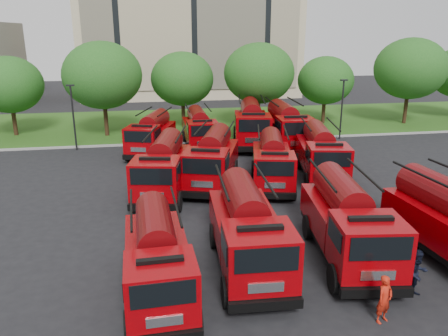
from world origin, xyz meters
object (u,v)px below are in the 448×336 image
Objects in this scene: fire_truck_2 at (347,221)px; fire_truck_4 at (163,167)px; firefighter_0 at (382,321)px; fire_truck_11 at (286,126)px; firefighter_4 at (162,210)px; fire_truck_8 at (152,134)px; fire_truck_0 at (157,257)px; fire_truck_6 at (272,161)px; fire_truck_5 at (212,159)px; fire_truck_7 at (321,153)px; firefighter_5 at (322,180)px; fire_truck_1 at (248,229)px; fire_truck_9 at (199,129)px; firefighter_1 at (413,296)px; fire_truck_10 at (252,124)px.

fire_truck_4 is (-7.05, 8.69, 0.01)m from fire_truck_2.
fire_truck_11 is at bearing 56.55° from firefighter_0.
fire_truck_8 is at bearing -47.54° from firefighter_4.
fire_truck_0 is at bearing -81.70° from fire_truck_4.
firefighter_4 is (-0.24, -2.44, -1.62)m from fire_truck_4.
fire_truck_11 reaches higher than fire_truck_6.
fire_truck_8 is at bearing 83.58° from firefighter_0.
fire_truck_5 is (-4.08, 9.86, 0.00)m from fire_truck_2.
firefighter_5 is (-0.06, -0.65, -1.59)m from fire_truck_7.
firefighter_5 is at bearing -88.04° from fire_truck_11.
fire_truck_1 is 0.96× the size of fire_truck_4.
fire_truck_0 reaches higher than firefighter_4.
fire_truck_9 is at bearing 171.18° from fire_truck_11.
fire_truck_7 is at bearing 28.90° from fire_truck_6.
firefighter_0 is 0.84× the size of firefighter_4.
fire_truck_8 is at bearing 87.83° from fire_truck_0.
fire_truck_8 is 3.57× the size of firefighter_4.
fire_truck_1 is 3.99× the size of firefighter_1.
fire_truck_5 is 0.92× the size of fire_truck_10.
fire_truck_8 is 22.61m from firefighter_1.
firefighter_5 is (1.60, 12.46, 0.00)m from firefighter_1.
firefighter_4 is at bearing -105.30° from fire_truck_9.
fire_truck_0 is 7.72m from firefighter_0.
fire_truck_5 is at bearing 19.56° from firefighter_5.
fire_truck_0 is 21.67m from fire_truck_11.
fire_truck_6 is 9.86m from fire_truck_10.
fire_truck_6 reaches higher than fire_truck_0.
firefighter_0 is 14.02m from firefighter_5.
fire_truck_7 is 0.94× the size of fire_truck_11.
fire_truck_5 is at bearing 92.35° from fire_truck_1.
fire_truck_6 is 9.13m from fire_truck_11.
firefighter_4 is at bearing -111.14° from fire_truck_10.
fire_truck_2 is 1.11× the size of fire_truck_9.
fire_truck_5 is at bearing -179.26° from fire_truck_6.
fire_truck_10 is (8.06, 1.18, 0.27)m from fire_truck_8.
fire_truck_5 is at bearing -91.60° from fire_truck_9.
fire_truck_5 reaches higher than firefighter_1.
firefighter_1 is (5.30, -12.90, -1.61)m from fire_truck_5.
fire_truck_11 reaches higher than firefighter_1.
firefighter_0 is (-3.54, -21.70, -1.74)m from fire_truck_11.
fire_truck_5 is 10.39m from fire_truck_11.
fire_truck_11 reaches higher than firefighter_5.
fire_truck_10 is at bearing 25.79° from fire_truck_8.
fire_truck_5 reaches higher than firefighter_4.
fire_truck_2 is 3.65m from firefighter_1.
fire_truck_7 is 10.98m from firefighter_4.
fire_truck_11 is at bearing 16.37° from fire_truck_8.
fire_truck_2 is (4.15, 0.05, 0.01)m from fire_truck_1.
fire_truck_5 is (2.97, 1.17, -0.01)m from fire_truck_4.
fire_truck_1 is 3.66× the size of firefighter_4.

